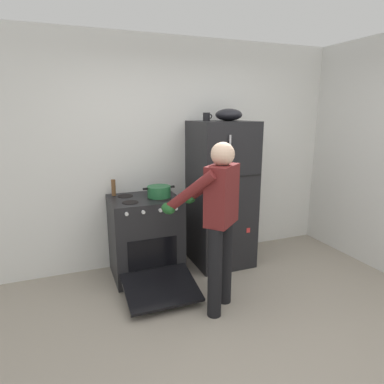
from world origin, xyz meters
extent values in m
plane|color=#9E9384|center=(0.00, 0.00, 0.00)|extent=(8.00, 8.00, 0.00)
cube|color=white|center=(0.00, 1.95, 1.35)|extent=(6.00, 0.10, 2.70)
cube|color=black|center=(0.49, 1.57, 0.87)|extent=(0.68, 0.68, 1.75)
cube|color=black|center=(0.49, 1.23, 1.15)|extent=(0.67, 0.01, 0.01)
cylinder|color=#B7B7BC|center=(0.41, 1.20, 0.58)|extent=(0.02, 0.02, 0.63)
cylinder|color=#B7B7BC|center=(0.41, 1.20, 1.45)|extent=(0.02, 0.02, 0.33)
cube|color=yellow|center=(0.41, 1.22, 0.60)|extent=(0.04, 0.01, 0.06)
cube|color=red|center=(0.69, 1.22, 0.50)|extent=(0.04, 0.01, 0.06)
cube|color=black|center=(-0.46, 1.57, 0.46)|extent=(0.76, 0.64, 0.92)
cube|color=black|center=(-0.46, 1.25, 0.39)|extent=(0.53, 0.01, 0.33)
cylinder|color=black|center=(-0.64, 1.43, 0.92)|extent=(0.17, 0.17, 0.01)
cylinder|color=black|center=(-0.28, 1.43, 0.92)|extent=(0.17, 0.17, 0.01)
cylinder|color=black|center=(-0.64, 1.71, 0.92)|extent=(0.17, 0.17, 0.01)
cylinder|color=black|center=(-0.28, 1.71, 0.92)|extent=(0.17, 0.17, 0.01)
cylinder|color=silver|center=(-0.72, 1.23, 0.86)|extent=(0.04, 0.03, 0.04)
cylinder|color=silver|center=(-0.55, 1.23, 0.86)|extent=(0.04, 0.03, 0.04)
cylinder|color=silver|center=(-0.37, 1.23, 0.86)|extent=(0.04, 0.03, 0.04)
cylinder|color=silver|center=(-0.20, 1.23, 0.86)|extent=(0.04, 0.03, 0.04)
cube|color=black|center=(-0.46, 0.96, 0.14)|extent=(0.72, 0.58, 0.15)
cylinder|color=black|center=(-0.07, 0.54, 0.43)|extent=(0.13, 0.13, 0.86)
cylinder|color=black|center=(0.12, 0.71, 0.43)|extent=(0.13, 0.13, 0.86)
cube|color=maroon|center=(0.03, 0.62, 1.13)|extent=(0.40, 0.39, 0.54)
sphere|color=beige|center=(0.03, 0.62, 1.49)|extent=(0.21, 0.21, 0.21)
sphere|color=#414141|center=(0.03, 0.62, 1.46)|extent=(0.15, 0.15, 0.15)
cylinder|color=maroon|center=(-0.27, 0.65, 1.17)|extent=(0.39, 0.43, 0.42)
cylinder|color=maroon|center=(0.03, 0.92, 1.17)|extent=(0.39, 0.43, 0.42)
ellipsoid|color=#1E5123|center=(-0.41, 0.82, 1.00)|extent=(0.12, 0.18, 0.10)
ellipsoid|color=#1E5123|center=(-0.11, 1.08, 1.00)|extent=(0.12, 0.18, 0.10)
cylinder|color=#236638|center=(-0.30, 1.52, 0.99)|extent=(0.26, 0.26, 0.12)
cube|color=black|center=(-0.45, 1.52, 1.03)|extent=(0.05, 0.03, 0.02)
cube|color=black|center=(-0.14, 1.52, 1.03)|extent=(0.05, 0.03, 0.02)
cylinder|color=black|center=(0.31, 1.62, 1.79)|extent=(0.08, 0.08, 0.10)
torus|color=black|center=(0.36, 1.62, 1.80)|extent=(0.06, 0.01, 0.06)
cylinder|color=brown|center=(-0.76, 1.77, 1.02)|extent=(0.05, 0.05, 0.18)
ellipsoid|color=black|center=(0.57, 1.57, 1.82)|extent=(0.31, 0.31, 0.14)
camera|label=1|loc=(-1.27, -1.95, 1.85)|focal=31.07mm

